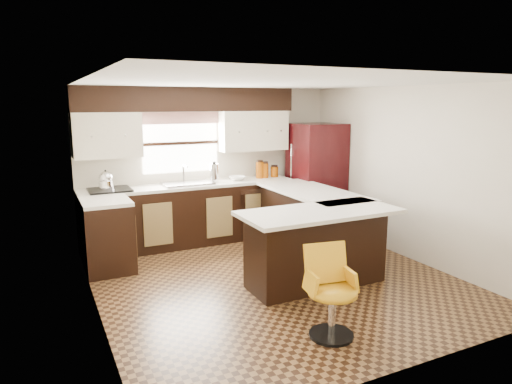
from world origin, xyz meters
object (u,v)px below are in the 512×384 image
peninsula_long (309,224)px  refrigerator (316,178)px  peninsula_return (316,249)px  bar_chair (333,293)px

peninsula_long → refrigerator: bearing=52.5°
peninsula_return → peninsula_long: bearing=61.7°
bar_chair → refrigerator: bearing=69.3°
peninsula_long → bar_chair: bearing=-117.4°
peninsula_long → peninsula_return: bearing=-118.3°
peninsula_return → bar_chair: bearing=-116.6°
refrigerator → bar_chair: refrigerator is taller
peninsula_long → refrigerator: 1.38m
peninsula_long → peninsula_return: (-0.53, -0.97, 0.00)m
peninsula_long → refrigerator: size_ratio=1.06×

